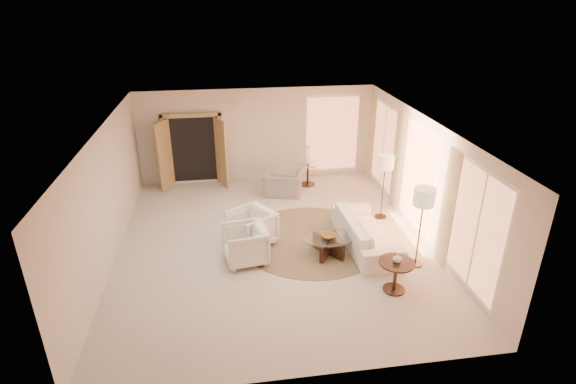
{
  "coord_description": "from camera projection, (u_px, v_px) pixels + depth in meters",
  "views": [
    {
      "loc": [
        -1.0,
        -8.97,
        5.35
      ],
      "look_at": [
        0.4,
        0.4,
        1.1
      ],
      "focal_mm": 28.0,
      "sensor_mm": 36.0,
      "label": 1
    }
  ],
  "objects": [
    {
      "name": "end_vase",
      "position": [
        397.0,
        258.0,
        8.49
      ],
      "size": [
        0.2,
        0.2,
        0.17
      ],
      "primitive_type": "imported",
      "rotation": [
        0.0,
        0.0,
        0.24
      ],
      "color": "white",
      "rests_on": "end_table"
    },
    {
      "name": "coffee_table",
      "position": [
        328.0,
        244.0,
        9.87
      ],
      "size": [
        1.19,
        1.19,
        0.43
      ],
      "rotation": [
        0.0,
        0.0,
        0.03
      ],
      "color": "black",
      "rests_on": "room"
    },
    {
      "name": "floor_lamp_far",
      "position": [
        424.0,
        200.0,
        9.0
      ],
      "size": [
        0.43,
        0.43,
        1.78
      ],
      "rotation": [
        0.0,
        0.0,
        -0.35
      ],
      "color": "#32271D",
      "rests_on": "room"
    },
    {
      "name": "curtains_right",
      "position": [
        403.0,
        168.0,
        11.25
      ],
      "size": [
        0.06,
        5.2,
        2.6
      ],
      "primitive_type": null,
      "color": "tan",
      "rests_on": "room"
    },
    {
      "name": "area_rug",
      "position": [
        311.0,
        239.0,
        10.58
      ],
      "size": [
        3.56,
        3.56,
        0.01
      ],
      "primitive_type": "cylinder",
      "rotation": [
        0.0,
        0.0,
        0.06
      ],
      "color": "#433724",
      "rests_on": "room"
    },
    {
      "name": "side_vase",
      "position": [
        308.0,
        161.0,
        13.24
      ],
      "size": [
        0.27,
        0.27,
        0.23
      ],
      "primitive_type": "imported",
      "rotation": [
        0.0,
        0.0,
        -0.27
      ],
      "color": "white",
      "rests_on": "side_table"
    },
    {
      "name": "side_table",
      "position": [
        308.0,
        172.0,
        13.4
      ],
      "size": [
        0.57,
        0.57,
        0.67
      ],
      "rotation": [
        0.0,
        0.0,
        -0.06
      ],
      "color": "#32271D",
      "rests_on": "room"
    },
    {
      "name": "window_back_corner",
      "position": [
        332.0,
        134.0,
        13.74
      ],
      "size": [
        1.7,
        0.1,
        2.4
      ],
      "primitive_type": null,
      "color": "#F19160",
      "rests_on": "room"
    },
    {
      "name": "floor_lamp_near",
      "position": [
        385.0,
        165.0,
        11.03
      ],
      "size": [
        0.41,
        0.41,
        1.7
      ],
      "rotation": [
        0.0,
        0.0,
        0.33
      ],
      "color": "#32271D",
      "rests_on": "room"
    },
    {
      "name": "end_table",
      "position": [
        396.0,
        271.0,
        8.61
      ],
      "size": [
        0.69,
        0.69,
        0.65
      ],
      "rotation": [
        0.0,
        0.0,
        -0.12
      ],
      "color": "black",
      "rests_on": "room"
    },
    {
      "name": "accent_chair",
      "position": [
        283.0,
        179.0,
        12.74
      ],
      "size": [
        1.21,
        0.95,
        0.93
      ],
      "primitive_type": "imported",
      "rotation": [
        0.0,
        0.0,
        2.87
      ],
      "color": "gray",
      "rests_on": "room"
    },
    {
      "name": "armchair_right",
      "position": [
        245.0,
        243.0,
        9.56
      ],
      "size": [
        0.94,
        0.98,
        0.9
      ],
      "primitive_type": "imported",
      "rotation": [
        0.0,
        0.0,
        -1.42
      ],
      "color": "white",
      "rests_on": "room"
    },
    {
      "name": "bowl",
      "position": [
        329.0,
        236.0,
        9.79
      ],
      "size": [
        0.39,
        0.39,
        0.08
      ],
      "primitive_type": "imported",
      "rotation": [
        0.0,
        0.0,
        0.22
      ],
      "color": "brown",
      "rests_on": "coffee_table"
    },
    {
      "name": "french_doors",
      "position": [
        193.0,
        151.0,
        13.17
      ],
      "size": [
        1.95,
        0.66,
        2.16
      ],
      "color": "tan",
      "rests_on": "room"
    },
    {
      "name": "room",
      "position": [
        273.0,
        188.0,
        9.85
      ],
      "size": [
        7.04,
        8.04,
        2.83
      ],
      "color": "beige",
      "rests_on": "ground"
    },
    {
      "name": "windows_right",
      "position": [
        420.0,
        179.0,
        10.42
      ],
      "size": [
        0.1,
        6.4,
        2.4
      ],
      "primitive_type": null,
      "color": "#F19160",
      "rests_on": "room"
    },
    {
      "name": "armchair_left",
      "position": [
        252.0,
        226.0,
        10.22
      ],
      "size": [
        1.18,
        1.19,
        0.91
      ],
      "primitive_type": "imported",
      "rotation": [
        0.0,
        0.0,
        -1.01
      ],
      "color": "white",
      "rests_on": "room"
    },
    {
      "name": "sofa",
      "position": [
        366.0,
        232.0,
        10.19
      ],
      "size": [
        1.04,
        2.46,
        0.71
      ],
      "primitive_type": "imported",
      "rotation": [
        0.0,
        0.0,
        1.61
      ],
      "color": "white",
      "rests_on": "room"
    }
  ]
}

